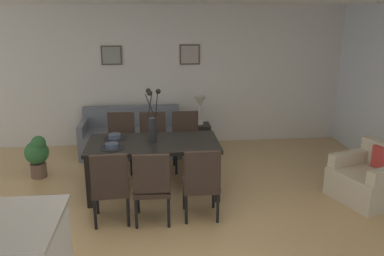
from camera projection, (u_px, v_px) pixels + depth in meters
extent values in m
plane|color=tan|center=(159.00, 227.00, 4.74)|extent=(9.00, 9.00, 0.00)
cube|color=silver|center=(154.00, 76.00, 7.48)|extent=(9.00, 0.10, 2.60)
cube|color=black|center=(153.00, 144.00, 5.49)|extent=(1.80, 0.93, 0.05)
cube|color=black|center=(209.00, 157.00, 6.06)|extent=(0.07, 0.07, 0.69)
cube|color=black|center=(97.00, 160.00, 5.90)|extent=(0.07, 0.07, 0.69)
cube|color=black|center=(218.00, 178.00, 5.28)|extent=(0.07, 0.07, 0.69)
cube|color=black|center=(89.00, 183.00, 5.12)|extent=(0.07, 0.07, 0.69)
cube|color=#33261E|center=(111.00, 188.00, 4.78)|extent=(0.47, 0.47, 0.08)
cube|color=#33261E|center=(109.00, 175.00, 4.53)|extent=(0.42, 0.09, 0.48)
cylinder|color=black|center=(128.00, 198.00, 5.05)|extent=(0.04, 0.04, 0.38)
cylinder|color=black|center=(97.00, 200.00, 4.99)|extent=(0.04, 0.04, 0.38)
cylinder|color=black|center=(128.00, 212.00, 4.69)|extent=(0.04, 0.04, 0.38)
cylinder|color=black|center=(95.00, 215.00, 4.63)|extent=(0.04, 0.04, 0.38)
cube|color=#33261E|center=(120.00, 146.00, 6.30)|extent=(0.47, 0.47, 0.08)
cube|color=#33261E|center=(121.00, 127.00, 6.41)|extent=(0.42, 0.09, 0.48)
cylinder|color=black|center=(107.00, 164.00, 6.17)|extent=(0.04, 0.04, 0.38)
cylinder|color=black|center=(131.00, 164.00, 6.18)|extent=(0.04, 0.04, 0.38)
cylinder|color=black|center=(111.00, 156.00, 6.54)|extent=(0.04, 0.04, 0.38)
cylinder|color=black|center=(134.00, 156.00, 6.55)|extent=(0.04, 0.04, 0.38)
cube|color=#33261E|center=(152.00, 188.00, 4.78)|extent=(0.45, 0.45, 0.08)
cube|color=#33261E|center=(151.00, 174.00, 4.53)|extent=(0.42, 0.07, 0.48)
cylinder|color=black|center=(168.00, 198.00, 5.04)|extent=(0.04, 0.04, 0.38)
cylinder|color=black|center=(138.00, 199.00, 5.02)|extent=(0.04, 0.04, 0.38)
cylinder|color=black|center=(169.00, 213.00, 4.68)|extent=(0.04, 0.04, 0.38)
cylinder|color=black|center=(136.00, 214.00, 4.65)|extent=(0.04, 0.04, 0.38)
cube|color=#33261E|center=(153.00, 146.00, 6.32)|extent=(0.46, 0.46, 0.08)
cube|color=#33261E|center=(153.00, 127.00, 6.43)|extent=(0.42, 0.08, 0.48)
cylinder|color=black|center=(141.00, 164.00, 6.19)|extent=(0.04, 0.04, 0.38)
cylinder|color=black|center=(165.00, 163.00, 6.21)|extent=(0.04, 0.04, 0.38)
cylinder|color=black|center=(142.00, 155.00, 6.56)|extent=(0.04, 0.04, 0.38)
cylinder|color=black|center=(165.00, 155.00, 6.58)|extent=(0.04, 0.04, 0.38)
cube|color=#33261E|center=(200.00, 185.00, 4.89)|extent=(0.45, 0.45, 0.08)
cube|color=#33261E|center=(202.00, 171.00, 4.63)|extent=(0.42, 0.07, 0.48)
cylinder|color=black|center=(213.00, 194.00, 5.15)|extent=(0.04, 0.04, 0.38)
cylinder|color=black|center=(184.00, 196.00, 5.12)|extent=(0.04, 0.04, 0.38)
cylinder|color=black|center=(218.00, 208.00, 4.78)|extent=(0.04, 0.04, 0.38)
cylinder|color=black|center=(186.00, 209.00, 4.75)|extent=(0.04, 0.04, 0.38)
cube|color=#33261E|center=(187.00, 145.00, 6.37)|extent=(0.46, 0.46, 0.08)
cube|color=#33261E|center=(185.00, 126.00, 6.48)|extent=(0.42, 0.08, 0.48)
cylinder|color=black|center=(176.00, 163.00, 6.23)|extent=(0.04, 0.04, 0.38)
cylinder|color=black|center=(200.00, 162.00, 6.28)|extent=(0.04, 0.04, 0.38)
cylinder|color=black|center=(174.00, 155.00, 6.59)|extent=(0.04, 0.04, 0.38)
cylinder|color=black|center=(197.00, 153.00, 6.64)|extent=(0.04, 0.04, 0.38)
cylinder|color=#232326|center=(153.00, 130.00, 5.43)|extent=(0.11, 0.11, 0.34)
cylinder|color=black|center=(156.00, 106.00, 5.36)|extent=(0.05, 0.12, 0.37)
sphere|color=black|center=(158.00, 91.00, 5.32)|extent=(0.07, 0.07, 0.07)
cylinder|color=black|center=(150.00, 106.00, 5.39)|extent=(0.08, 0.05, 0.38)
sphere|color=black|center=(148.00, 91.00, 5.35)|extent=(0.07, 0.07, 0.07)
cylinder|color=black|center=(151.00, 108.00, 5.28)|extent=(0.15, 0.06, 0.36)
sphere|color=black|center=(150.00, 93.00, 5.20)|extent=(0.07, 0.07, 0.07)
cylinder|color=black|center=(112.00, 148.00, 5.23)|extent=(0.32, 0.32, 0.01)
cylinder|color=#475166|center=(112.00, 146.00, 5.22)|extent=(0.17, 0.17, 0.06)
cylinder|color=#3C4556|center=(112.00, 144.00, 5.21)|extent=(0.13, 0.13, 0.04)
cylinder|color=black|center=(115.00, 138.00, 5.63)|extent=(0.32, 0.32, 0.01)
cylinder|color=#475166|center=(115.00, 136.00, 5.62)|extent=(0.17, 0.17, 0.06)
cylinder|color=#3C4556|center=(115.00, 135.00, 5.61)|extent=(0.13, 0.13, 0.04)
cube|color=slate|center=(132.00, 142.00, 7.17)|extent=(1.76, 0.84, 0.42)
cube|color=slate|center=(132.00, 116.00, 7.38)|extent=(1.76, 0.16, 0.38)
cube|color=slate|center=(177.00, 124.00, 7.16)|extent=(0.10, 0.84, 0.20)
cube|color=slate|center=(83.00, 127.00, 7.00)|extent=(0.10, 0.84, 0.20)
cube|color=black|center=(200.00, 138.00, 7.23)|extent=(0.36, 0.36, 0.52)
cylinder|color=beige|center=(200.00, 122.00, 7.14)|extent=(0.12, 0.12, 0.08)
cylinder|color=beige|center=(200.00, 112.00, 7.09)|extent=(0.02, 0.02, 0.30)
cone|color=beige|center=(200.00, 102.00, 7.04)|extent=(0.22, 0.22, 0.18)
cube|color=beige|center=(367.00, 186.00, 5.39)|extent=(1.02, 1.02, 0.40)
cube|color=beige|center=(350.00, 158.00, 5.59)|extent=(0.69, 0.35, 0.18)
cube|color=#C63833|center=(383.00, 158.00, 5.37)|extent=(0.17, 0.31, 0.30)
cube|color=#473828|center=(111.00, 55.00, 7.23)|extent=(0.37, 0.02, 0.35)
cube|color=gray|center=(111.00, 55.00, 7.22)|extent=(0.32, 0.01, 0.30)
cube|color=#473828|center=(190.00, 55.00, 7.37)|extent=(0.37, 0.02, 0.37)
cube|color=#9E9389|center=(190.00, 55.00, 7.35)|extent=(0.32, 0.01, 0.32)
cylinder|color=brown|center=(39.00, 170.00, 6.15)|extent=(0.24, 0.24, 0.22)
sphere|color=#2D6633|center=(37.00, 152.00, 6.07)|extent=(0.36, 0.36, 0.36)
sphere|color=#2D6633|center=(38.00, 143.00, 6.00)|extent=(0.22, 0.22, 0.22)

